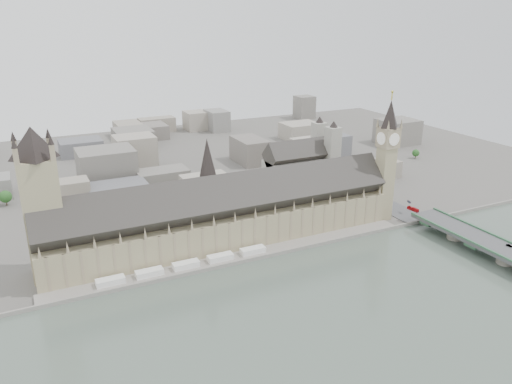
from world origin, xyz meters
name	(u,v)px	position (x,y,z in m)	size (l,w,h in m)	color
ground	(236,254)	(0.00, 0.00, 0.00)	(900.00, 900.00, 0.00)	#595651
embankment_wall	(245,261)	(0.00, -15.00, 1.50)	(600.00, 1.50, 3.00)	gray
river_terrace	(240,257)	(0.00, -7.50, 1.00)	(270.00, 15.00, 2.00)	gray
terrace_tents	(186,265)	(-40.00, -7.00, 4.00)	(118.00, 7.00, 4.00)	white
palace_of_westminster	(225,216)	(0.00, 19.70, 22.71)	(265.00, 40.73, 55.44)	tan
elizabeth_tower	(387,152)	(138.00, 8.00, 58.09)	(17.00, 17.00, 107.50)	tan
victoria_tower	(40,197)	(-122.00, 26.00, 55.20)	(30.00, 30.00, 100.00)	tan
central_tower	(208,170)	(-10.00, 26.00, 57.92)	(13.00, 13.00, 48.00)	gray
westminster_bridge	(497,253)	(162.00, -87.50, 5.12)	(25.00, 325.00, 10.25)	#474749
westminster_abbey	(302,167)	(110.92, 95.00, 25.08)	(68.00, 36.00, 64.00)	#A6A295
city_skyline_inland	(148,150)	(0.00, 245.00, 19.00)	(720.00, 360.00, 38.00)	gray
park_trees	(195,218)	(-10.00, 60.00, 7.50)	(110.00, 30.00, 15.00)	#1A4B1C
red_bus_north	(413,209)	(155.17, -10.20, 11.73)	(2.49, 10.66, 2.97)	red
car_silver	(509,246)	(168.21, -91.46, 10.93)	(1.44, 4.14, 1.36)	gray
car_approach	(409,202)	(165.79, 5.90, 10.99)	(2.07, 5.09, 1.48)	gray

